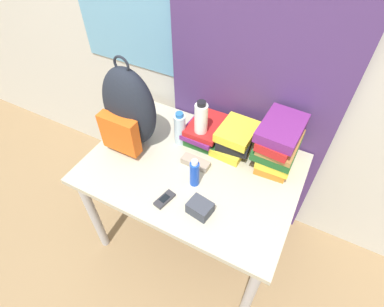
{
  "coord_description": "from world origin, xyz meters",
  "views": [
    {
      "loc": [
        0.47,
        -0.52,
        1.89
      ],
      "look_at": [
        0.0,
        0.38,
        0.81
      ],
      "focal_mm": 28.0,
      "sensor_mm": 36.0,
      "label": 1
    }
  ],
  "objects_px": {
    "book_stack_right": "(279,143)",
    "cell_phone": "(165,199)",
    "backpack": "(129,110)",
    "book_stack_center": "(236,138)",
    "sports_bottle": "(201,126)",
    "sunscreen_bottle": "(195,173)",
    "camera_pouch": "(200,208)",
    "sunglasses_case": "(196,162)",
    "book_stack_left": "(206,130)",
    "water_bottle": "(180,129)"
  },
  "relations": [
    {
      "from": "book_stack_center",
      "to": "camera_pouch",
      "type": "xyz_separation_m",
      "value": [
        0.02,
        -0.46,
        -0.04
      ]
    },
    {
      "from": "book_stack_right",
      "to": "sunglasses_case",
      "type": "bearing_deg",
      "value": -149.24
    },
    {
      "from": "book_stack_left",
      "to": "sunscreen_bottle",
      "type": "xyz_separation_m",
      "value": [
        0.09,
        -0.32,
        0.02
      ]
    },
    {
      "from": "cell_phone",
      "to": "sunglasses_case",
      "type": "distance_m",
      "value": 0.27
    },
    {
      "from": "book_stack_center",
      "to": "sunscreen_bottle",
      "type": "relative_size",
      "value": 1.64
    },
    {
      "from": "book_stack_right",
      "to": "sports_bottle",
      "type": "height_order",
      "value": "sports_bottle"
    },
    {
      "from": "water_bottle",
      "to": "sports_bottle",
      "type": "xyz_separation_m",
      "value": [
        0.11,
        0.03,
        0.05
      ]
    },
    {
      "from": "book_stack_center",
      "to": "book_stack_right",
      "type": "distance_m",
      "value": 0.23
    },
    {
      "from": "sunglasses_case",
      "to": "sports_bottle",
      "type": "bearing_deg",
      "value": 106.78
    },
    {
      "from": "book_stack_center",
      "to": "water_bottle",
      "type": "height_order",
      "value": "water_bottle"
    },
    {
      "from": "book_stack_left",
      "to": "cell_phone",
      "type": "height_order",
      "value": "book_stack_left"
    },
    {
      "from": "book_stack_right",
      "to": "cell_phone",
      "type": "height_order",
      "value": "book_stack_right"
    },
    {
      "from": "backpack",
      "to": "book_stack_center",
      "type": "height_order",
      "value": "backpack"
    },
    {
      "from": "backpack",
      "to": "water_bottle",
      "type": "relative_size",
      "value": 2.52
    },
    {
      "from": "sunglasses_case",
      "to": "camera_pouch",
      "type": "height_order",
      "value": "camera_pouch"
    },
    {
      "from": "sunscreen_bottle",
      "to": "cell_phone",
      "type": "xyz_separation_m",
      "value": [
        -0.08,
        -0.16,
        -0.07
      ]
    },
    {
      "from": "sports_bottle",
      "to": "sunglasses_case",
      "type": "relative_size",
      "value": 1.96
    },
    {
      "from": "backpack",
      "to": "book_stack_right",
      "type": "xyz_separation_m",
      "value": [
        0.74,
        0.22,
        -0.09
      ]
    },
    {
      "from": "backpack",
      "to": "sunglasses_case",
      "type": "distance_m",
      "value": 0.43
    },
    {
      "from": "water_bottle",
      "to": "sports_bottle",
      "type": "relative_size",
      "value": 0.69
    },
    {
      "from": "book_stack_right",
      "to": "cell_phone",
      "type": "relative_size",
      "value": 2.64
    },
    {
      "from": "water_bottle",
      "to": "sunscreen_bottle",
      "type": "xyz_separation_m",
      "value": [
        0.2,
        -0.22,
        -0.02
      ]
    },
    {
      "from": "book_stack_right",
      "to": "sunglasses_case",
      "type": "distance_m",
      "value": 0.43
    },
    {
      "from": "sunglasses_case",
      "to": "backpack",
      "type": "bearing_deg",
      "value": -179.21
    },
    {
      "from": "book_stack_center",
      "to": "camera_pouch",
      "type": "relative_size",
      "value": 2.32
    },
    {
      "from": "cell_phone",
      "to": "book_stack_right",
      "type": "bearing_deg",
      "value": 51.33
    },
    {
      "from": "backpack",
      "to": "camera_pouch",
      "type": "xyz_separation_m",
      "value": [
        0.53,
        -0.24,
        -0.19
      ]
    },
    {
      "from": "sports_bottle",
      "to": "sunscreen_bottle",
      "type": "xyz_separation_m",
      "value": [
        0.09,
        -0.25,
        -0.07
      ]
    },
    {
      "from": "book_stack_center",
      "to": "book_stack_right",
      "type": "height_order",
      "value": "book_stack_right"
    },
    {
      "from": "book_stack_left",
      "to": "book_stack_right",
      "type": "bearing_deg",
      "value": -0.13
    },
    {
      "from": "book_stack_right",
      "to": "sunscreen_bottle",
      "type": "distance_m",
      "value": 0.45
    },
    {
      "from": "water_bottle",
      "to": "book_stack_left",
      "type": "bearing_deg",
      "value": 42.22
    },
    {
      "from": "sports_bottle",
      "to": "cell_phone",
      "type": "xyz_separation_m",
      "value": [
        0.02,
        -0.41,
        -0.13
      ]
    },
    {
      "from": "backpack",
      "to": "book_stack_right",
      "type": "distance_m",
      "value": 0.77
    },
    {
      "from": "cell_phone",
      "to": "camera_pouch",
      "type": "distance_m",
      "value": 0.18
    },
    {
      "from": "water_bottle",
      "to": "sunglasses_case",
      "type": "bearing_deg",
      "value": -36.09
    },
    {
      "from": "book_stack_center",
      "to": "sunscreen_bottle",
      "type": "distance_m",
      "value": 0.33
    },
    {
      "from": "book_stack_center",
      "to": "water_bottle",
      "type": "distance_m",
      "value": 0.3
    },
    {
      "from": "cell_phone",
      "to": "camera_pouch",
      "type": "bearing_deg",
      "value": 6.82
    },
    {
      "from": "backpack",
      "to": "book_stack_left",
      "type": "xyz_separation_m",
      "value": [
        0.34,
        0.22,
        -0.17
      ]
    },
    {
      "from": "book_stack_left",
      "to": "water_bottle",
      "type": "height_order",
      "value": "water_bottle"
    },
    {
      "from": "sports_bottle",
      "to": "book_stack_left",
      "type": "bearing_deg",
      "value": 90.17
    },
    {
      "from": "book_stack_left",
      "to": "book_stack_right",
      "type": "height_order",
      "value": "book_stack_right"
    },
    {
      "from": "book_stack_left",
      "to": "book_stack_right",
      "type": "distance_m",
      "value": 0.41
    },
    {
      "from": "camera_pouch",
      "to": "backpack",
      "type": "bearing_deg",
      "value": 155.69
    },
    {
      "from": "cell_phone",
      "to": "camera_pouch",
      "type": "xyz_separation_m",
      "value": [
        0.18,
        0.02,
        0.02
      ]
    },
    {
      "from": "sports_bottle",
      "to": "camera_pouch",
      "type": "distance_m",
      "value": 0.44
    },
    {
      "from": "backpack",
      "to": "cell_phone",
      "type": "relative_size",
      "value": 4.58
    },
    {
      "from": "sunscreen_bottle",
      "to": "cell_phone",
      "type": "distance_m",
      "value": 0.19
    },
    {
      "from": "water_bottle",
      "to": "camera_pouch",
      "type": "height_order",
      "value": "water_bottle"
    }
  ]
}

